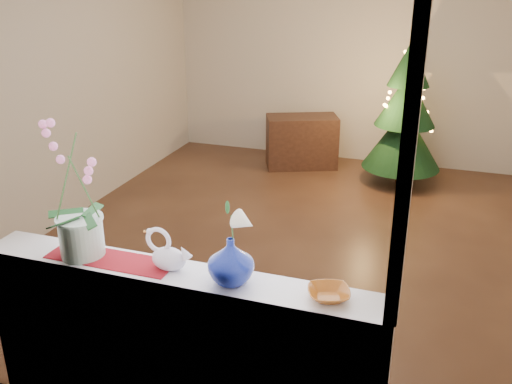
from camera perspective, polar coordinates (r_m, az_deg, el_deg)
ground at (r=5.34m, az=3.87°, el=-4.58°), size 5.00×5.00×0.00m
wall_back at (r=7.30m, az=9.45°, el=13.49°), size 4.50×0.10×2.70m
wall_front at (r=2.65m, az=-9.76°, el=-1.05°), size 4.50×0.10×2.70m
wall_left at (r=5.87m, az=-17.89°, el=10.78°), size 0.10×5.00×2.70m
window_apron at (r=3.14m, az=-8.32°, el=-16.27°), size 2.20×0.08×0.88m
windowsill at (r=2.95m, az=-8.01°, el=-8.20°), size 2.20×0.26×0.04m
window_frame at (r=2.56m, az=-9.94°, el=6.43°), size 2.22×0.06×1.60m
runner at (r=3.11m, az=-14.34°, el=-6.53°), size 0.70×0.20×0.01m
orchid_pot at (r=3.05m, az=-17.58°, el=0.05°), size 0.26×0.26×0.73m
swan at (r=2.92m, az=-8.77°, el=-5.80°), size 0.27×0.18×0.21m
blue_vase at (r=2.76m, az=-2.54°, el=-6.57°), size 0.27×0.27×0.27m
lily at (r=2.65m, az=-2.63°, el=-2.03°), size 0.15×0.09×0.20m
paperweight at (r=2.80m, az=-2.97°, el=-8.56°), size 0.07×0.07×0.06m
amber_dish at (r=2.71m, az=7.28°, el=-10.15°), size 0.21×0.21×0.04m
xmas_tree at (r=6.65m, az=14.68°, el=7.55°), size 0.99×0.99×1.62m
side_table at (r=7.13m, az=4.59°, el=5.04°), size 0.96×0.73×0.64m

